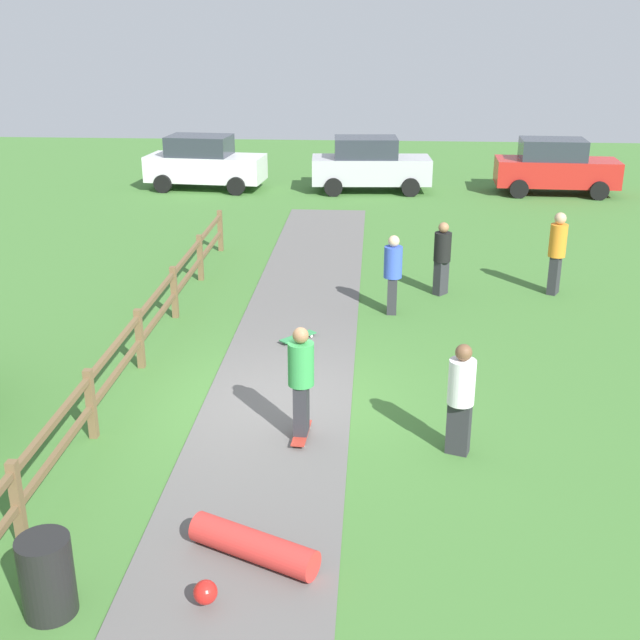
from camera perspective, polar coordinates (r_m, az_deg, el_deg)
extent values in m
plane|color=#427533|center=(13.12, -3.04, -5.95)|extent=(60.00, 60.00, 0.00)
cube|color=#605E5B|center=(13.12, -3.04, -5.92)|extent=(2.40, 28.00, 0.02)
cube|color=brown|center=(10.28, -20.68, -12.02)|extent=(0.12, 0.12, 1.10)
cube|color=brown|center=(12.34, -15.95, -5.75)|extent=(0.12, 0.12, 1.10)
cube|color=brown|center=(14.57, -12.68, -1.30)|extent=(0.12, 0.12, 1.10)
cube|color=brown|center=(16.89, -10.30, 1.95)|extent=(0.12, 0.12, 1.10)
cube|color=brown|center=(19.28, -8.50, 4.40)|extent=(0.12, 0.12, 1.10)
cube|color=brown|center=(21.71, -7.09, 6.31)|extent=(0.12, 0.12, 1.10)
cube|color=brown|center=(13.46, -14.15, -3.54)|extent=(0.08, 18.00, 0.09)
cube|color=brown|center=(13.29, -14.32, -1.76)|extent=(0.08, 18.00, 0.09)
cylinder|color=black|center=(9.18, -18.81, -16.83)|extent=(0.56, 0.56, 0.90)
cube|color=#B23326|center=(12.05, -1.32, -8.00)|extent=(0.25, 0.81, 0.02)
cylinder|color=silver|center=(12.33, -1.47, -7.53)|extent=(0.03, 0.06, 0.06)
cylinder|color=silver|center=(12.31, -0.77, -7.58)|extent=(0.03, 0.06, 0.06)
cylinder|color=silver|center=(11.84, -1.89, -8.80)|extent=(0.03, 0.06, 0.06)
cylinder|color=silver|center=(11.82, -1.16, -8.85)|extent=(0.03, 0.06, 0.06)
cube|color=#2D2D33|center=(11.87, -1.34, -6.30)|extent=(0.22, 0.33, 0.78)
cylinder|color=green|center=(11.56, -1.36, -3.14)|extent=(0.40, 0.40, 0.65)
sphere|color=#9E704C|center=(11.39, -1.38, -1.10)|extent=(0.23, 0.23, 0.23)
cylinder|color=red|center=(9.60, -4.75, -15.66)|extent=(1.59, 1.00, 0.36)
sphere|color=red|center=(9.02, -8.13, -18.58)|extent=(0.26, 0.26, 0.26)
cube|color=#338C4C|center=(15.54, -1.57, -1.19)|extent=(0.69, 0.73, 0.02)
cylinder|color=silver|center=(15.33, -2.16, -1.68)|extent=(0.06, 0.06, 0.06)
cylinder|color=silver|center=(15.44, -2.53, -1.52)|extent=(0.06, 0.06, 0.06)
cylinder|color=silver|center=(15.68, -0.63, -1.14)|extent=(0.06, 0.06, 0.06)
cylinder|color=silver|center=(15.78, -1.00, -0.99)|extent=(0.06, 0.06, 0.06)
cube|color=#2D2D33|center=(18.88, 16.29, 3.08)|extent=(0.33, 0.38, 0.88)
cylinder|color=orange|center=(18.66, 16.53, 5.44)|extent=(0.51, 0.51, 0.73)
sphere|color=tan|center=(18.54, 16.69, 6.92)|extent=(0.26, 0.26, 0.26)
cube|color=#2D2D33|center=(11.71, 9.81, -7.56)|extent=(0.37, 0.29, 0.79)
cylinder|color=white|center=(11.39, 10.03, -4.35)|extent=(0.48, 0.48, 0.66)
sphere|color=brown|center=(11.21, 10.17, -2.28)|extent=(0.24, 0.24, 0.24)
cube|color=#2D2D33|center=(16.99, 5.13, 1.77)|extent=(0.21, 0.32, 0.79)
cylinder|color=blue|center=(16.77, 5.21, 4.11)|extent=(0.39, 0.39, 0.66)
sphere|color=beige|center=(16.65, 5.26, 5.60)|extent=(0.24, 0.24, 0.24)
cube|color=#2D2D33|center=(18.31, 8.58, 2.99)|extent=(0.36, 0.37, 0.78)
cylinder|color=black|center=(18.11, 8.69, 5.15)|extent=(0.54, 0.54, 0.65)
sphere|color=#9E704C|center=(17.99, 8.77, 6.50)|extent=(0.23, 0.23, 0.23)
cube|color=silver|center=(29.93, -8.10, 10.64)|extent=(4.34, 2.08, 0.90)
cube|color=#2D333D|center=(29.86, -8.55, 12.15)|extent=(2.34, 1.76, 0.70)
cylinder|color=black|center=(30.47, -5.10, 10.08)|extent=(0.66, 0.30, 0.64)
cylinder|color=black|center=(28.80, -5.97, 9.43)|extent=(0.66, 0.30, 0.64)
cylinder|color=black|center=(31.24, -9.98, 10.12)|extent=(0.66, 0.30, 0.64)
cylinder|color=black|center=(29.62, -11.09, 9.47)|extent=(0.66, 0.30, 0.64)
cube|color=red|center=(29.97, 16.41, 10.03)|extent=(4.27, 1.89, 0.90)
cube|color=#2D333D|center=(29.81, 16.19, 11.57)|extent=(2.27, 1.66, 0.70)
cylinder|color=black|center=(31.15, 18.56, 9.33)|extent=(0.65, 0.27, 0.64)
cylinder|color=black|center=(29.46, 19.20, 8.66)|extent=(0.65, 0.27, 0.64)
cylinder|color=black|center=(30.71, 13.56, 9.68)|extent=(0.65, 0.27, 0.64)
cylinder|color=black|center=(29.00, 13.94, 9.02)|extent=(0.65, 0.27, 0.64)
cube|color=#B7B7BC|center=(29.29, 3.63, 10.58)|extent=(4.30, 1.96, 0.90)
cube|color=#2D333D|center=(29.15, 3.27, 12.14)|extent=(2.29, 1.69, 0.70)
cylinder|color=black|center=(30.33, 6.11, 10.00)|extent=(0.65, 0.28, 0.64)
cylinder|color=black|center=(28.62, 6.44, 9.34)|extent=(0.65, 0.28, 0.64)
cylinder|color=black|center=(30.19, 0.93, 10.06)|extent=(0.65, 0.28, 0.64)
cylinder|color=black|center=(28.46, 0.96, 9.41)|extent=(0.65, 0.28, 0.64)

